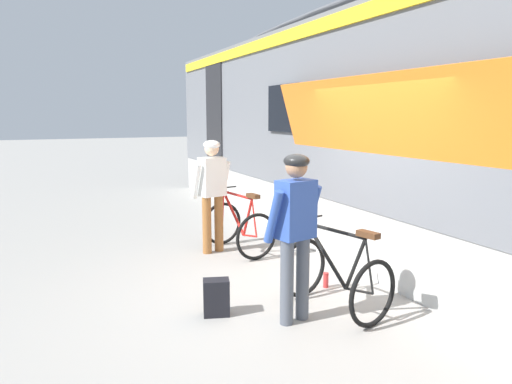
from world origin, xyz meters
TOP-DOWN VIEW (x-y plane):
  - ground_plane at (0.00, 0.00)m, footprint 80.00×80.00m
  - train_car at (2.82, 0.63)m, footprint 3.28×16.21m
  - cyclist_near_in_blue at (-0.19, -0.51)m, footprint 0.65×0.40m
  - cyclist_far_in_white at (-0.14, 2.22)m, footprint 0.65×0.39m
  - bicycle_near_black at (0.35, -0.47)m, footprint 0.94×1.21m
  - bicycle_far_red at (0.23, 2.06)m, footprint 0.88×1.17m
  - backpack_on_platform at (-0.89, -0.04)m, footprint 0.32×0.25m
  - water_bottle_near_the_bikes at (0.64, 0.17)m, footprint 0.07×0.07m

SIDE VIEW (x-z plane):
  - ground_plane at x=0.00m, z-range 0.00..0.00m
  - water_bottle_near_the_bikes at x=0.64m, z-range 0.00..0.19m
  - backpack_on_platform at x=-0.89m, z-range 0.00..0.40m
  - bicycle_near_black at x=0.35m, z-range -0.09..0.89m
  - bicycle_far_red at x=0.23m, z-range -0.09..0.89m
  - cyclist_near_in_blue at x=-0.19m, z-range 0.17..1.94m
  - cyclist_far_in_white at x=-0.14m, z-range 0.17..1.94m
  - train_car at x=2.82m, z-range 0.03..3.91m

